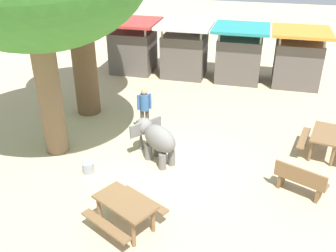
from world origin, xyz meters
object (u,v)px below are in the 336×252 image
(picnic_table_near, at_px, (125,207))
(picnic_table_far, at_px, (325,138))
(elephant, at_px, (156,138))
(person_handler, at_px, (144,106))
(feed_bucket, at_px, (88,168))
(market_stall_orange, at_px, (297,61))
(market_stall_white, at_px, (184,53))
(market_stall_red, at_px, (133,49))
(market_stall_teal, at_px, (239,57))
(wooden_bench, at_px, (300,180))

(picnic_table_near, relative_size, picnic_table_far, 1.13)
(elephant, relative_size, person_handler, 1.03)
(picnic_table_near, distance_m, feed_bucket, 2.71)
(person_handler, bearing_deg, elephant, -2.10)
(market_stall_orange, bearing_deg, market_stall_white, 180.00)
(market_stall_red, bearing_deg, elephant, -66.61)
(market_stall_teal, xyz_separation_m, feed_bucket, (-3.62, -8.91, -0.98))
(picnic_table_far, bearing_deg, elephant, -60.19)
(market_stall_teal, relative_size, market_stall_orange, 1.00)
(market_stall_teal, distance_m, market_stall_orange, 2.60)
(picnic_table_near, bearing_deg, person_handler, 129.46)
(market_stall_orange, bearing_deg, market_stall_teal, 180.00)
(market_stall_red, height_order, market_stall_orange, same)
(picnic_table_near, distance_m, market_stall_red, 11.37)
(picnic_table_near, bearing_deg, market_stall_white, 122.13)
(market_stall_red, height_order, market_stall_white, same)
(picnic_table_far, height_order, feed_bucket, picnic_table_far)
(feed_bucket, bearing_deg, market_stall_red, 100.04)
(market_stall_red, xyz_separation_m, market_stall_teal, (5.20, 0.00, 0.00))
(wooden_bench, relative_size, market_stall_orange, 0.57)
(elephant, distance_m, picnic_table_far, 5.32)
(wooden_bench, height_order, picnic_table_far, wooden_bench)
(elephant, bearing_deg, person_handler, -25.33)
(wooden_bench, bearing_deg, market_stall_orange, 112.74)
(picnic_table_near, xyz_separation_m, market_stall_white, (-0.85, 10.82, 0.55))
(elephant, bearing_deg, feed_bucket, 70.68)
(feed_bucket, bearing_deg, person_handler, 73.48)
(person_handler, xyz_separation_m, market_stall_teal, (2.76, 6.00, 0.19))
(market_stall_white, xyz_separation_m, market_stall_orange, (5.20, 0.00, 0.00))
(elephant, height_order, market_stall_white, market_stall_white)
(picnic_table_far, xyz_separation_m, feed_bucket, (-6.84, -2.77, -0.43))
(person_handler, height_order, market_stall_orange, market_stall_orange)
(feed_bucket, bearing_deg, picnic_table_near, -45.55)
(picnic_table_far, xyz_separation_m, market_stall_orange, (-0.62, 6.14, 0.55))
(picnic_table_far, height_order, market_stall_orange, market_stall_orange)
(picnic_table_near, height_order, picnic_table_far, same)
(wooden_bench, relative_size, market_stall_teal, 0.57)
(feed_bucket, bearing_deg, elephant, 33.54)
(person_handler, distance_m, market_stall_orange, 8.05)
(market_stall_teal, bearing_deg, person_handler, -114.71)
(wooden_bench, xyz_separation_m, market_stall_teal, (-2.36, 8.47, 0.67))
(market_stall_white, height_order, feed_bucket, market_stall_white)
(market_stall_orange, bearing_deg, wooden_bench, -91.60)
(person_handler, height_order, wooden_bench, person_handler)
(market_stall_teal, xyz_separation_m, market_stall_orange, (2.60, 0.00, 0.00))
(market_stall_teal, bearing_deg, picnic_table_near, -99.19)
(market_stall_orange, bearing_deg, feed_bucket, -124.93)
(elephant, distance_m, feed_bucket, 2.21)
(market_stall_orange, relative_size, feed_bucket, 7.00)
(feed_bucket, bearing_deg, market_stall_orange, 55.07)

